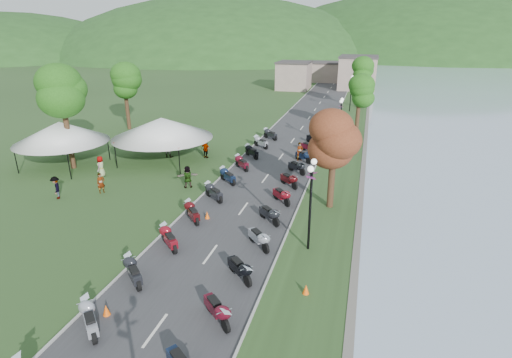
% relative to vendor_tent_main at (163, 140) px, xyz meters
% --- Properties ---
extents(road, '(7.00, 120.00, 0.02)m').
position_rel_vendor_tent_main_xyz_m(road, '(10.06, 9.98, -1.99)').
color(road, '#37373A').
rests_on(road, ground).
extents(hills_backdrop, '(360.00, 120.00, 76.00)m').
position_rel_vendor_tent_main_xyz_m(hills_backdrop, '(10.06, 169.98, -2.00)').
color(hills_backdrop, '#285621').
rests_on(hills_backdrop, ground).
extents(far_building, '(18.00, 16.00, 5.00)m').
position_rel_vendor_tent_main_xyz_m(far_building, '(8.06, 54.98, 0.50)').
color(far_building, gray).
rests_on(far_building, ground).
extents(moto_row_left, '(2.60, 49.97, 1.10)m').
position_rel_vendor_tent_main_xyz_m(moto_row_left, '(7.52, -13.93, -1.45)').
color(moto_row_left, '#331411').
rests_on(moto_row_left, ground).
extents(moto_row_right, '(2.60, 39.91, 1.10)m').
position_rel_vendor_tent_main_xyz_m(moto_row_right, '(12.28, -9.40, -1.45)').
color(moto_row_right, '#331411').
rests_on(moto_row_right, ground).
extents(vendor_tent_main, '(6.01, 6.01, 4.00)m').
position_rel_vendor_tent_main_xyz_m(vendor_tent_main, '(0.00, 0.00, 0.00)').
color(vendor_tent_main, silver).
rests_on(vendor_tent_main, ground).
extents(vendor_tent_side, '(5.23, 5.23, 4.00)m').
position_rel_vendor_tent_main_xyz_m(vendor_tent_side, '(-7.61, -3.76, 0.00)').
color(vendor_tent_side, silver).
rests_on(vendor_tent_side, ground).
extents(tree_park_left, '(3.97, 3.97, 11.04)m').
position_rel_vendor_tent_main_xyz_m(tree_park_left, '(-6.72, -3.94, 3.52)').
color(tree_park_left, '#2A6C19').
rests_on(tree_park_left, ground).
extents(tree_lakeside, '(2.85, 2.85, 7.91)m').
position_rel_vendor_tent_main_xyz_m(tree_lakeside, '(15.64, -6.08, 1.95)').
color(tree_lakeside, '#2A6C19').
rests_on(tree_lakeside, ground).
extents(pedestrian_a, '(0.66, 0.70, 1.54)m').
position_rel_vendor_tent_main_xyz_m(pedestrian_a, '(-0.87, -8.13, -2.00)').
color(pedestrian_a, slate).
rests_on(pedestrian_a, ground).
extents(pedestrian_b, '(0.99, 0.60, 1.95)m').
position_rel_vendor_tent_main_xyz_m(pedestrian_b, '(-0.19, 1.14, -2.00)').
color(pedestrian_b, slate).
rests_on(pedestrian_b, ground).
extents(pedestrian_c, '(1.03, 1.11, 1.66)m').
position_rel_vendor_tent_main_xyz_m(pedestrian_c, '(-3.27, -9.90, -2.00)').
color(pedestrian_c, slate).
rests_on(pedestrian_c, ground).
extents(traffic_cone_near, '(0.33, 0.33, 0.52)m').
position_rel_vendor_tent_main_xyz_m(traffic_cone_near, '(7.62, -19.74, -1.74)').
color(traffic_cone_near, '#F2590C').
rests_on(traffic_cone_near, ground).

